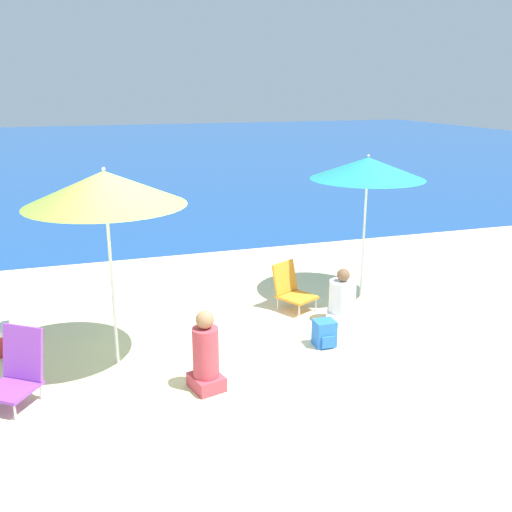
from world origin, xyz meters
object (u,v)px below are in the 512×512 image
at_px(beach_umbrella_lime, 105,188).
at_px(person_seated_far, 206,356).
at_px(person_seated_near, 342,302).
at_px(beach_chair_purple, 17,370).
at_px(backpack_blue, 324,333).
at_px(beach_chair_orange, 291,288).
at_px(beach_umbrella_teal, 368,168).

relative_size(beach_umbrella_lime, person_seated_far, 2.56).
bearing_deg(person_seated_far, person_seated_near, 13.40).
height_order(beach_umbrella_lime, person_seated_far, beach_umbrella_lime).
xyz_separation_m(beach_umbrella_lime, beach_chair_purple, (-1.05, -0.54, -1.76)).
relative_size(beach_chair_purple, backpack_blue, 2.33).
height_order(person_seated_far, backpack_blue, person_seated_far).
bearing_deg(backpack_blue, beach_chair_orange, 87.73).
distance_m(beach_umbrella_teal, beach_chair_orange, 2.10).
xyz_separation_m(person_seated_far, backpack_blue, (1.68, 0.60, -0.22)).
height_order(beach_umbrella_teal, beach_chair_orange, beach_umbrella_teal).
xyz_separation_m(beach_umbrella_lime, person_seated_near, (3.10, 0.30, -1.81)).
height_order(person_seated_near, backpack_blue, person_seated_near).
xyz_separation_m(beach_chair_orange, person_seated_far, (-1.73, -1.91, 0.06)).
bearing_deg(beach_umbrella_teal, beach_umbrella_lime, -163.42).
bearing_deg(person_seated_near, beach_umbrella_teal, 75.98).
height_order(beach_chair_orange, person_seated_far, person_seated_far).
bearing_deg(beach_chair_orange, person_seated_far, -159.87).
distance_m(beach_chair_orange, person_seated_near, 0.85).
xyz_separation_m(beach_umbrella_teal, beach_chair_orange, (-1.24, -0.15, -1.69)).
distance_m(person_seated_near, person_seated_far, 2.54).
relative_size(person_seated_near, backpack_blue, 2.33).
relative_size(beach_chair_purple, person_seated_far, 0.86).
bearing_deg(beach_umbrella_lime, backpack_blue, -7.17).
bearing_deg(beach_umbrella_lime, person_seated_far, -46.36).
xyz_separation_m(beach_chair_purple, person_seated_far, (1.93, -0.37, 0.03)).
bearing_deg(beach_chair_orange, beach_umbrella_lime, 173.20).
relative_size(beach_umbrella_teal, person_seated_far, 2.42).
distance_m(person_seated_near, backpack_blue, 0.84).
bearing_deg(beach_chair_orange, backpack_blue, -119.92).
height_order(beach_umbrella_lime, person_seated_near, beach_umbrella_lime).
relative_size(beach_umbrella_lime, backpack_blue, 6.95).
relative_size(beach_chair_orange, person_seated_near, 0.89).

